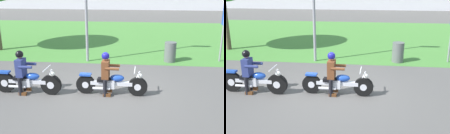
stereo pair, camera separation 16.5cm
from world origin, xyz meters
TOP-DOWN VIEW (x-y plane):
  - ground at (0.00, 0.00)m, footprint 120.00×120.00m
  - grass_verge at (0.00, 9.11)m, footprint 60.00×12.00m
  - motorcycle_lead at (0.14, -0.08)m, footprint 2.26×0.66m
  - rider_lead at (-0.02, -0.08)m, footprint 0.56×0.48m
  - motorcycle_follow at (-2.51, -0.24)m, footprint 2.18×0.66m
  - rider_follow at (-2.68, -0.24)m, footprint 0.56×0.48m
  - trash_can at (2.37, 3.73)m, footprint 0.51×0.51m

SIDE VIEW (x-z plane):
  - ground at x=0.00m, z-range 0.00..0.00m
  - grass_verge at x=0.00m, z-range 0.00..0.01m
  - motorcycle_lead at x=0.14m, z-range -0.05..0.81m
  - motorcycle_follow at x=-2.51m, z-range -0.05..0.84m
  - trash_can at x=2.37m, z-range 0.00..0.88m
  - rider_lead at x=-0.02m, z-range 0.11..1.50m
  - rider_follow at x=-2.68m, z-range 0.12..1.53m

